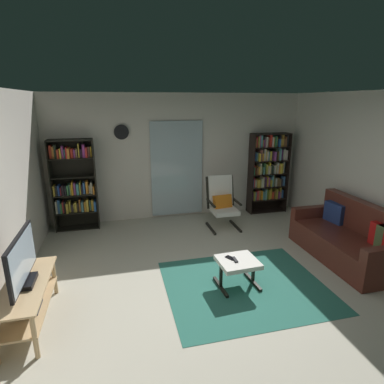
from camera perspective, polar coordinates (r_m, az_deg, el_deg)
The scene contains 14 objects.
ground_plane at distance 4.52m, azimuth 5.51°, elevation -16.53°, with size 7.02×7.02×0.00m, color beige.
wall_back at distance 6.71m, azimuth -2.37°, elevation 6.38°, with size 5.60×0.06×2.60m, color silver.
glass_door_panel at distance 6.68m, azimuth -2.74°, elevation 4.15°, with size 1.10×0.01×2.00m, color silver.
area_rug at distance 4.56m, azimuth 9.56°, elevation -16.34°, with size 2.14×1.82×0.01m, color #2C6C5D.
tv_stand at distance 4.11m, azimuth -27.59°, elevation -16.65°, with size 0.45×1.22×0.51m.
television at distance 3.91m, azimuth -28.37°, elevation -10.99°, with size 0.20×0.94×0.57m.
bookshelf_near_tv at distance 6.46m, azimuth -20.52°, elevation 1.31°, with size 0.81×0.30×1.76m.
bookshelf_near_sofa at distance 7.21m, azimuth 13.58°, elevation 3.93°, with size 0.86×0.30×1.77m.
leather_sofa at distance 5.63m, azimuth 26.54°, elevation -7.71°, with size 0.85×1.83×0.90m.
lounge_armchair at distance 6.26m, azimuth 5.48°, elevation -1.62°, with size 0.56×0.65×1.02m.
ottoman at distance 4.39m, azimuth 8.27°, elevation -12.85°, with size 0.55×0.51×0.39m.
tv_remote at distance 4.35m, azimuth 7.77°, elevation -12.01°, with size 0.04×0.14×0.02m, color black.
cell_phone at distance 4.39m, azimuth 6.94°, elevation -11.74°, with size 0.07×0.14×0.01m, color black.
wall_clock at distance 6.43m, azimuth -12.65°, elevation 10.54°, with size 0.29×0.03×0.29m.
Camera 1 is at (-1.31, -3.58, 2.44)m, focal length 29.49 mm.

